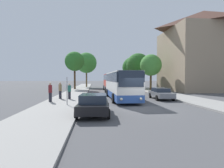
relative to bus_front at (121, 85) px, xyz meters
name	(u,v)px	position (x,y,z in m)	size (l,w,h in m)	color
ground_plane	(142,109)	(0.80, -6.59, -1.71)	(300.00, 300.00, 0.00)	#4C4C4F
sidewalk_left	(54,109)	(-6.20, -6.59, -1.63)	(4.00, 120.00, 0.15)	gray
sidewalk_right	(222,106)	(7.80, -6.59, -1.63)	(4.00, 120.00, 0.15)	gray
building_right_background	(203,51)	(18.71, 12.76, 6.27)	(14.49, 12.70, 15.95)	gray
bus_front	(121,85)	(0.00, 0.00, 0.00)	(2.94, 11.08, 3.19)	#2D519E
bus_middle	(111,82)	(0.22, 13.09, 0.04)	(2.99, 11.23, 3.26)	gray
parked_car_left_curb	(94,104)	(-3.16, -8.58, -0.97)	(2.32, 4.27, 1.41)	black
parked_car_right_near	(161,93)	(4.74, -0.47, -1.00)	(2.19, 4.64, 1.33)	slate
parked_car_right_far	(123,85)	(4.55, 24.63, -0.89)	(2.24, 4.60, 1.59)	silver
bus_stop_sign	(67,88)	(-5.48, -4.81, -0.05)	(0.08, 0.45, 2.43)	gray
pedestrian_waiting_near	(50,92)	(-7.44, -2.61, -0.59)	(0.36, 0.36, 1.89)	#23232D
pedestrian_waiting_far	(60,90)	(-6.97, -0.02, -0.60)	(0.36, 0.36, 1.88)	#23232D
pedestrian_walking_back	(69,91)	(-5.87, -0.53, -0.67)	(0.36, 0.36, 1.75)	#23232D
tree_left_near	(86,63)	(-5.14, 27.50, 4.94)	(5.54, 5.54, 9.29)	brown
tree_left_far	(75,61)	(-7.26, 17.94, 4.38)	(4.18, 4.18, 8.06)	#47331E
tree_right_near	(151,65)	(7.92, 12.75, 3.31)	(4.17, 4.17, 6.98)	#513D23
tree_right_mid	(133,67)	(7.43, 26.75, 3.74)	(5.66, 5.66, 8.13)	#47331E
tree_right_far	(138,65)	(7.18, 19.72, 3.84)	(5.54, 5.54, 8.17)	brown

